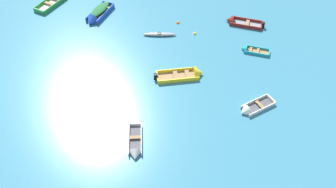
{
  "coord_description": "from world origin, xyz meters",
  "views": [
    {
      "loc": [
        3.25,
        3.83,
        20.41
      ],
      "look_at": [
        0.0,
        22.48,
        0.15
      ],
      "focal_mm": 34.81,
      "sensor_mm": 36.0,
      "label": 1
    }
  ],
  "objects_px": {
    "rowboat_yellow_midfield_left": "(189,74)",
    "mooring_buoy_midfield": "(178,23)",
    "rowboat_white_back_row_right": "(250,109)",
    "rowboat_turquoise_near_camera": "(249,50)",
    "rowboat_maroon_far_back": "(237,22)",
    "rowboat_white_outer_left": "(135,148)",
    "mooring_buoy_between_boats_left": "(195,34)",
    "rowboat_blue_back_row_left": "(97,15)",
    "kayak_grey_midfield_right": "(159,34)"
  },
  "relations": [
    {
      "from": "mooring_buoy_midfield",
      "to": "mooring_buoy_between_boats_left",
      "type": "relative_size",
      "value": 1.02
    },
    {
      "from": "rowboat_white_back_row_right",
      "to": "rowboat_turquoise_near_camera",
      "type": "xyz_separation_m",
      "value": [
        -0.09,
        7.76,
        -0.01
      ]
    },
    {
      "from": "rowboat_blue_back_row_left",
      "to": "rowboat_white_outer_left",
      "type": "height_order",
      "value": "rowboat_blue_back_row_left"
    },
    {
      "from": "rowboat_yellow_midfield_left",
      "to": "rowboat_turquoise_near_camera",
      "type": "bearing_deg",
      "value": 40.45
    },
    {
      "from": "rowboat_white_outer_left",
      "to": "mooring_buoy_between_boats_left",
      "type": "distance_m",
      "value": 15.11
    },
    {
      "from": "rowboat_white_back_row_right",
      "to": "rowboat_yellow_midfield_left",
      "type": "distance_m",
      "value": 6.29
    },
    {
      "from": "rowboat_white_back_row_right",
      "to": "rowboat_turquoise_near_camera",
      "type": "distance_m",
      "value": 7.76
    },
    {
      "from": "rowboat_white_back_row_right",
      "to": "rowboat_yellow_midfield_left",
      "type": "height_order",
      "value": "rowboat_yellow_midfield_left"
    },
    {
      "from": "rowboat_white_back_row_right",
      "to": "rowboat_maroon_far_back",
      "type": "relative_size",
      "value": 0.76
    },
    {
      "from": "rowboat_white_outer_left",
      "to": "rowboat_yellow_midfield_left",
      "type": "bearing_deg",
      "value": 70.98
    },
    {
      "from": "rowboat_blue_back_row_left",
      "to": "rowboat_white_outer_left",
      "type": "distance_m",
      "value": 17.96
    },
    {
      "from": "rowboat_white_outer_left",
      "to": "rowboat_blue_back_row_left",
      "type": "bearing_deg",
      "value": 117.16
    },
    {
      "from": "rowboat_white_back_row_right",
      "to": "rowboat_blue_back_row_left",
      "type": "relative_size",
      "value": 0.69
    },
    {
      "from": "rowboat_maroon_far_back",
      "to": "rowboat_turquoise_near_camera",
      "type": "xyz_separation_m",
      "value": [
        1.34,
        -4.52,
        -0.04
      ]
    },
    {
      "from": "mooring_buoy_between_boats_left",
      "to": "rowboat_white_back_row_right",
      "type": "bearing_deg",
      "value": -59.55
    },
    {
      "from": "rowboat_white_outer_left",
      "to": "mooring_buoy_midfield",
      "type": "height_order",
      "value": "rowboat_white_outer_left"
    },
    {
      "from": "rowboat_blue_back_row_left",
      "to": "rowboat_maroon_far_back",
      "type": "height_order",
      "value": "rowboat_blue_back_row_left"
    },
    {
      "from": "rowboat_turquoise_near_camera",
      "to": "kayak_grey_midfield_right",
      "type": "bearing_deg",
      "value": 174.19
    },
    {
      "from": "kayak_grey_midfield_right",
      "to": "mooring_buoy_midfield",
      "type": "xyz_separation_m",
      "value": [
        1.55,
        2.5,
        -0.16
      ]
    },
    {
      "from": "rowboat_white_back_row_right",
      "to": "rowboat_blue_back_row_left",
      "type": "height_order",
      "value": "rowboat_blue_back_row_left"
    },
    {
      "from": "rowboat_white_outer_left",
      "to": "mooring_buoy_midfield",
      "type": "bearing_deg",
      "value": 87.61
    },
    {
      "from": "rowboat_turquoise_near_camera",
      "to": "mooring_buoy_midfield",
      "type": "distance_m",
      "value": 8.3
    },
    {
      "from": "rowboat_white_back_row_right",
      "to": "rowboat_maroon_far_back",
      "type": "height_order",
      "value": "rowboat_maroon_far_back"
    },
    {
      "from": "rowboat_white_back_row_right",
      "to": "rowboat_yellow_midfield_left",
      "type": "relative_size",
      "value": 0.69
    },
    {
      "from": "rowboat_blue_back_row_left",
      "to": "rowboat_turquoise_near_camera",
      "type": "xyz_separation_m",
      "value": [
        16.44,
        -2.93,
        -0.25
      ]
    },
    {
      "from": "rowboat_blue_back_row_left",
      "to": "mooring_buoy_midfield",
      "type": "relative_size",
      "value": 11.88
    },
    {
      "from": "rowboat_blue_back_row_left",
      "to": "rowboat_turquoise_near_camera",
      "type": "bearing_deg",
      "value": -10.11
    },
    {
      "from": "kayak_grey_midfield_right",
      "to": "mooring_buoy_between_boats_left",
      "type": "xyz_separation_m",
      "value": [
        3.56,
        0.89,
        -0.16
      ]
    },
    {
      "from": "rowboat_blue_back_row_left",
      "to": "rowboat_maroon_far_back",
      "type": "xyz_separation_m",
      "value": [
        15.1,
        1.59,
        -0.21
      ]
    },
    {
      "from": "rowboat_blue_back_row_left",
      "to": "mooring_buoy_midfield",
      "type": "distance_m",
      "value": 8.91
    },
    {
      "from": "rowboat_maroon_far_back",
      "to": "mooring_buoy_between_boats_left",
      "type": "relative_size",
      "value": 10.97
    },
    {
      "from": "rowboat_blue_back_row_left",
      "to": "rowboat_turquoise_near_camera",
      "type": "relative_size",
      "value": 1.62
    },
    {
      "from": "rowboat_turquoise_near_camera",
      "to": "rowboat_blue_back_row_left",
      "type": "bearing_deg",
      "value": 169.89
    },
    {
      "from": "rowboat_white_back_row_right",
      "to": "rowboat_white_outer_left",
      "type": "height_order",
      "value": "rowboat_white_back_row_right"
    },
    {
      "from": "rowboat_turquoise_near_camera",
      "to": "mooring_buoy_midfield",
      "type": "relative_size",
      "value": 7.35
    },
    {
      "from": "rowboat_white_back_row_right",
      "to": "mooring_buoy_between_boats_left",
      "type": "height_order",
      "value": "rowboat_white_back_row_right"
    },
    {
      "from": "rowboat_yellow_midfield_left",
      "to": "rowboat_turquoise_near_camera",
      "type": "xyz_separation_m",
      "value": [
        5.3,
        4.52,
        -0.05
      ]
    },
    {
      "from": "rowboat_turquoise_near_camera",
      "to": "mooring_buoy_between_boats_left",
      "type": "xyz_separation_m",
      "value": [
        -5.54,
        1.82,
        -0.13
      ]
    },
    {
      "from": "rowboat_turquoise_near_camera",
      "to": "mooring_buoy_between_boats_left",
      "type": "height_order",
      "value": "rowboat_turquoise_near_camera"
    },
    {
      "from": "kayak_grey_midfield_right",
      "to": "rowboat_turquoise_near_camera",
      "type": "distance_m",
      "value": 9.15
    },
    {
      "from": "rowboat_maroon_far_back",
      "to": "rowboat_white_outer_left",
      "type": "distance_m",
      "value": 18.88
    },
    {
      "from": "kayak_grey_midfield_right",
      "to": "rowboat_turquoise_near_camera",
      "type": "height_order",
      "value": "rowboat_turquoise_near_camera"
    },
    {
      "from": "rowboat_yellow_midfield_left",
      "to": "mooring_buoy_between_boats_left",
      "type": "xyz_separation_m",
      "value": [
        -0.24,
        6.34,
        -0.19
      ]
    },
    {
      "from": "rowboat_maroon_far_back",
      "to": "rowboat_yellow_midfield_left",
      "type": "bearing_deg",
      "value": -113.69
    },
    {
      "from": "mooring_buoy_between_boats_left",
      "to": "rowboat_yellow_midfield_left",
      "type": "bearing_deg",
      "value": -87.8
    },
    {
      "from": "rowboat_yellow_midfield_left",
      "to": "mooring_buoy_midfield",
      "type": "distance_m",
      "value": 8.26
    },
    {
      "from": "rowboat_white_back_row_right",
      "to": "rowboat_white_outer_left",
      "type": "relative_size",
      "value": 0.95
    },
    {
      "from": "rowboat_blue_back_row_left",
      "to": "mooring_buoy_between_boats_left",
      "type": "xyz_separation_m",
      "value": [
        10.9,
        -1.11,
        -0.39
      ]
    },
    {
      "from": "kayak_grey_midfield_right",
      "to": "rowboat_white_outer_left",
      "type": "xyz_separation_m",
      "value": [
        0.86,
        -13.98,
        -0.0
      ]
    },
    {
      "from": "rowboat_white_back_row_right",
      "to": "rowboat_white_outer_left",
      "type": "xyz_separation_m",
      "value": [
        -8.33,
        -5.29,
        0.0
      ]
    }
  ]
}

